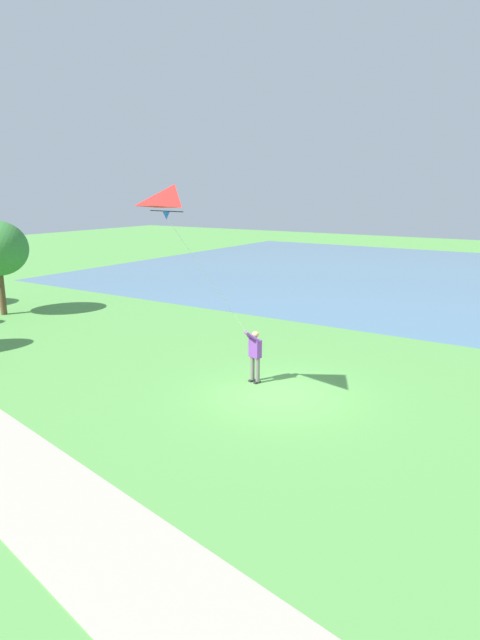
{
  "coord_description": "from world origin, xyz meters",
  "views": [
    {
      "loc": [
        -13.47,
        -7.31,
        6.12
      ],
      "look_at": [
        0.26,
        1.58,
        2.1
      ],
      "focal_mm": 29.6,
      "sensor_mm": 36.0,
      "label": 1
    }
  ],
  "objects": [
    {
      "name": "person_kite_flyer",
      "position": [
        0.51,
        1.17,
        1.05
      ],
      "size": [
        0.63,
        0.51,
        1.83
      ],
      "color": "#232328",
      "rests_on": "ground"
    },
    {
      "name": "flying_kite",
      "position": [
        -2.45,
        1.89,
        5.81
      ],
      "size": [
        3.07,
        1.61,
        4.44
      ],
      "color": "red"
    },
    {
      "name": "lake_water",
      "position": [
        26.61,
        4.0,
        0.0
      ],
      "size": [
        36.0,
        44.0,
        0.01
      ],
      "primitive_type": "cube",
      "color": "teal",
      "rests_on": "ground"
    },
    {
      "name": "walkway_path",
      "position": [
        -7.41,
        2.0,
        0.01
      ],
      "size": [
        8.47,
        31.87,
        0.02
      ],
      "primitive_type": "cube",
      "rotation": [
        0.0,
        0.0,
        -0.19
      ],
      "color": "#ADA393",
      "rests_on": "ground"
    },
    {
      "name": "ground_plane",
      "position": [
        0.0,
        0.0,
        0.0
      ],
      "size": [
        120.0,
        120.0,
        0.0
      ],
      "primitive_type": "plane",
      "color": "#569947"
    }
  ]
}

